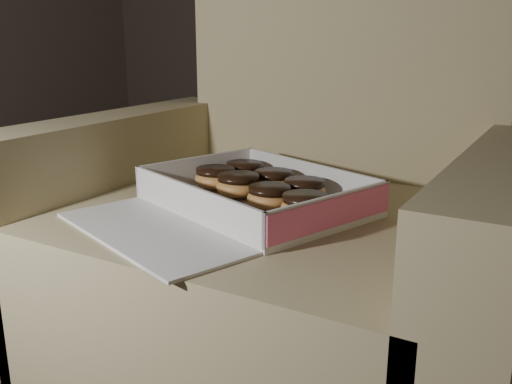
{
  "coord_description": "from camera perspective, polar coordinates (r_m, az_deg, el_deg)",
  "views": [
    {
      "loc": [
        0.88,
        -0.86,
        0.69
      ],
      "look_at": [
        0.41,
        -0.05,
        0.42
      ],
      "focal_mm": 40.0,
      "sensor_mm": 36.0,
      "label": 1
    }
  ],
  "objects": [
    {
      "name": "crumb_c",
      "position": [
        1.04,
        -8.72,
        -0.22
      ],
      "size": [
        0.01,
        0.01,
        0.0
      ],
      "primitive_type": "ellipsoid",
      "color": "black",
      "rests_on": "bakery_box"
    },
    {
      "name": "crumb_b",
      "position": [
        0.89,
        0.41,
        -2.67
      ],
      "size": [
        0.01,
        0.01,
        0.0
      ],
      "primitive_type": "ellipsoid",
      "color": "black",
      "rests_on": "bakery_box"
    },
    {
      "name": "floor",
      "position": [
        1.41,
        -13.72,
        -14.01
      ],
      "size": [
        4.5,
        4.5,
        0.0
      ],
      "primitive_type": "plane",
      "color": "black",
      "rests_on": "ground"
    },
    {
      "name": "donut_d",
      "position": [
        0.89,
        4.97,
        -1.43
      ],
      "size": [
        0.08,
        0.08,
        0.04
      ],
      "color": "#C98246",
      "rests_on": "bakery_box"
    },
    {
      "name": "donut_g",
      "position": [
        1.07,
        -4.08,
        1.46
      ],
      "size": [
        0.08,
        0.08,
        0.04
      ],
      "color": "#C98246",
      "rests_on": "bakery_box"
    },
    {
      "name": "armchair",
      "position": [
        1.08,
        3.03,
        -6.58
      ],
      "size": [
        0.85,
        0.72,
        0.89
      ],
      "color": "tan",
      "rests_on": "floor"
    },
    {
      "name": "donut_f",
      "position": [
        0.99,
        4.85,
        0.23
      ],
      "size": [
        0.07,
        0.07,
        0.04
      ],
      "color": "#C98246",
      "rests_on": "bakery_box"
    },
    {
      "name": "donut_b",
      "position": [
        1.11,
        -1.17,
        2.06
      ],
      "size": [
        0.08,
        0.08,
        0.04
      ],
      "color": "#C98246",
      "rests_on": "bakery_box"
    },
    {
      "name": "donut_a",
      "position": [
        1.01,
        -1.78,
        0.72
      ],
      "size": [
        0.08,
        0.08,
        0.04
      ],
      "color": "#C98246",
      "rests_on": "bakery_box"
    },
    {
      "name": "donut_c",
      "position": [
        0.94,
        1.36,
        -0.46
      ],
      "size": [
        0.08,
        0.08,
        0.04
      ],
      "color": "#C98246",
      "rests_on": "bakery_box"
    },
    {
      "name": "donut_e",
      "position": [
        1.05,
        1.76,
        1.16
      ],
      "size": [
        0.08,
        0.08,
        0.04
      ],
      "color": "#C98246",
      "rests_on": "bakery_box"
    },
    {
      "name": "bakery_box",
      "position": [
        0.95,
        -1.62,
        -1.32
      ],
      "size": [
        0.47,
        0.51,
        0.06
      ],
      "rotation": [
        0.0,
        0.0,
        -0.35
      ],
      "color": "silver",
      "rests_on": "armchair"
    },
    {
      "name": "crumb_a",
      "position": [
        0.97,
        -2.73,
        -1.06
      ],
      "size": [
        0.01,
        0.01,
        0.0
      ],
      "primitive_type": "ellipsoid",
      "color": "black",
      "rests_on": "bakery_box"
    },
    {
      "name": "crumb_d",
      "position": [
        1.04,
        -5.32,
        -0.1
      ],
      "size": [
        0.01,
        0.01,
        0.0
      ],
      "primitive_type": "ellipsoid",
      "color": "black",
      "rests_on": "bakery_box"
    }
  ]
}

